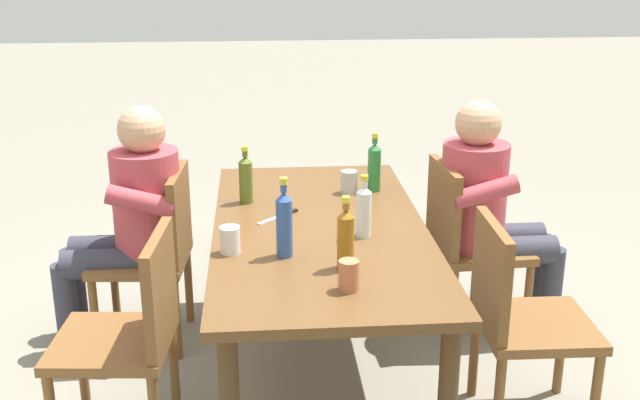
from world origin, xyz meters
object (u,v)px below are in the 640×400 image
at_px(backpack_by_far_side, 254,217).
at_px(table_knife, 281,216).
at_px(chair_near_left, 157,248).
at_px(person_in_white_shirt, 489,205).
at_px(bottle_clear, 364,210).
at_px(bottle_blue, 284,223).
at_px(dining_table, 320,244).
at_px(cup_terracotta, 349,275).
at_px(bottle_green, 374,166).
at_px(chair_near_right, 132,329).
at_px(bottle_olive, 246,178).
at_px(cup_steel, 349,182).
at_px(cup_white, 230,240).
at_px(bottle_amber, 346,238).
at_px(backpack_by_near_side, 351,222).
at_px(person_in_plaid_shirt, 131,215).
at_px(chair_far_right, 518,313).

bearing_deg(backpack_by_far_side, table_knife, 5.38).
distance_m(chair_near_left, person_in_white_shirt, 1.63).
xyz_separation_m(bottle_clear, backpack_by_far_side, (-1.64, -0.46, -0.62)).
relative_size(person_in_white_shirt, bottle_blue, 3.70).
bearing_deg(dining_table, cup_terracotta, 4.31).
bearing_deg(bottle_green, chair_near_right, -49.93).
height_order(chair_near_left, bottle_olive, bottle_olive).
bearing_deg(cup_steel, dining_table, -21.53).
bearing_deg(person_in_white_shirt, cup_white, -61.54).
bearing_deg(bottle_olive, dining_table, 42.40).
bearing_deg(bottle_olive, bottle_amber, 25.26).
bearing_deg(cup_steel, bottle_amber, -7.58).
bearing_deg(cup_terracotta, backpack_by_far_side, -171.02).
xyz_separation_m(person_in_white_shirt, bottle_clear, (0.54, -0.69, 0.18)).
relative_size(dining_table, table_knife, 9.71).
distance_m(chair_near_right, table_knife, 0.84).
relative_size(chair_near_right, bottle_blue, 2.73).
height_order(bottle_blue, cup_steel, bottle_blue).
xyz_separation_m(dining_table, backpack_by_near_side, (-1.36, 0.30, -0.41)).
height_order(bottle_clear, cup_steel, bottle_clear).
bearing_deg(chair_near_right, backpack_by_near_side, 149.27).
relative_size(person_in_plaid_shirt, bottle_clear, 4.46).
xyz_separation_m(chair_near_left, person_in_white_shirt, (-0.01, 1.62, 0.17)).
relative_size(person_in_plaid_shirt, table_knife, 6.28).
distance_m(bottle_green, cup_white, 1.00).
bearing_deg(person_in_white_shirt, bottle_blue, -54.92).
distance_m(chair_far_right, bottle_green, 1.05).
xyz_separation_m(cup_steel, table_knife, (0.31, -0.34, -0.05)).
xyz_separation_m(bottle_olive, cup_steel, (-0.10, 0.49, -0.06)).
distance_m(bottle_green, table_knife, 0.59).
bearing_deg(person_in_white_shirt, bottle_olive, -86.93).
height_order(bottle_clear, backpack_by_far_side, bottle_clear).
distance_m(person_in_plaid_shirt, bottle_clear, 1.18).
bearing_deg(backpack_by_near_side, chair_near_right, -30.73).
height_order(person_in_white_shirt, bottle_amber, person_in_white_shirt).
bearing_deg(chair_near_right, person_in_plaid_shirt, -172.48).
bearing_deg(bottle_green, cup_terracotta, -12.92).
distance_m(chair_near_right, person_in_plaid_shirt, 0.85).
height_order(chair_near_left, person_in_white_shirt, person_in_white_shirt).
height_order(chair_far_right, table_knife, chair_far_right).
relative_size(chair_far_right, cup_steel, 7.94).
xyz_separation_m(bottle_green, cup_white, (0.73, -0.68, -0.07)).
xyz_separation_m(dining_table, person_in_white_shirt, (-0.41, 0.86, 0.01)).
xyz_separation_m(chair_far_right, cup_white, (-0.15, -1.13, 0.29)).
distance_m(chair_near_left, cup_white, 0.82).
xyz_separation_m(chair_near_right, backpack_by_near_side, (-1.78, 1.06, -0.26)).
distance_m(chair_far_right, backpack_by_near_side, 1.84).
bearing_deg(bottle_green, backpack_by_far_side, -150.36).
height_order(chair_near_right, cup_steel, chair_near_right).
height_order(person_in_white_shirt, cup_white, person_in_white_shirt).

